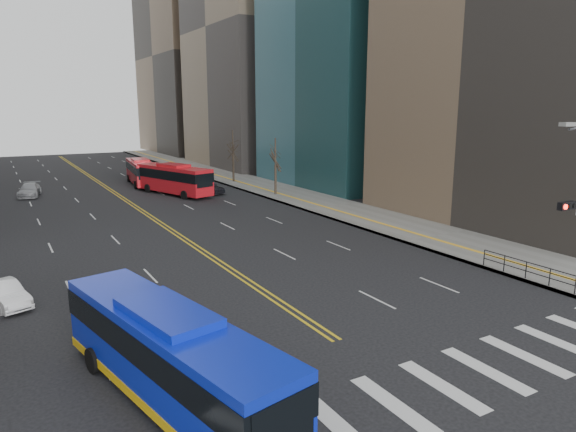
{
  "coord_description": "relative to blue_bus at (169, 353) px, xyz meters",
  "views": [
    {
      "loc": [
        -12.31,
        -12.03,
        10.05
      ],
      "look_at": [
        2.71,
        14.03,
        3.67
      ],
      "focal_mm": 32.0,
      "sensor_mm": 36.0,
      "label": 1
    }
  ],
  "objects": [
    {
      "name": "car_white",
      "position": [
        -4.74,
        12.82,
        -1.17
      ],
      "size": [
        2.56,
        4.18,
        1.3
      ],
      "primitive_type": "imported",
      "rotation": [
        0.0,
        0.0,
        0.32
      ],
      "color": "silver",
      "rests_on": "ground"
    },
    {
      "name": "ground",
      "position": [
        7.76,
        -4.0,
        -1.82
      ],
      "size": [
        220.0,
        220.0,
        0.0
      ],
      "primitive_type": "plane",
      "color": "black"
    },
    {
      "name": "car_dark_far",
      "position": [
        18.24,
        74.51,
        -1.17
      ],
      "size": [
        2.76,
        4.89,
        1.29
      ],
      "primitive_type": "imported",
      "rotation": [
        0.0,
        0.0,
        0.14
      ],
      "color": "black",
      "rests_on": "ground"
    },
    {
      "name": "centerline",
      "position": [
        7.76,
        51.0,
        -1.81
      ],
      "size": [
        0.55,
        100.0,
        0.01
      ],
      "color": "gold",
      "rests_on": "ground"
    },
    {
      "name": "sidewalk_right",
      "position": [
        25.26,
        41.0,
        -1.74
      ],
      "size": [
        7.0,
        130.0,
        0.15
      ],
      "primitive_type": "cube",
      "color": "slate",
      "rests_on": "ground"
    },
    {
      "name": "red_bus_far",
      "position": [
        12.28,
        52.12,
        0.09
      ],
      "size": [
        3.63,
        10.98,
        3.43
      ],
      "color": "red",
      "rests_on": "ground"
    },
    {
      "name": "pedestrian_railing",
      "position": [
        22.06,
        2.0,
        -0.99
      ],
      "size": [
        0.06,
        6.06,
        1.02
      ],
      "color": "black",
      "rests_on": "sidewalk_right"
    },
    {
      "name": "red_bus_near",
      "position": [
        13.67,
        42.34,
        0.19
      ],
      "size": [
        6.03,
        11.65,
        3.61
      ],
      "color": "red",
      "rests_on": "ground"
    },
    {
      "name": "office_towers",
      "position": [
        7.89,
        64.51,
        22.11
      ],
      "size": [
        83.0,
        134.0,
        58.0
      ],
      "color": "gray",
      "rests_on": "ground"
    },
    {
      "name": "street_trees",
      "position": [
        0.59,
        30.55,
        3.06
      ],
      "size": [
        35.2,
        47.2,
        7.6
      ],
      "color": "#2D221B",
      "rests_on": "ground"
    },
    {
      "name": "car_dark_mid",
      "position": [
        17.26,
        40.83,
        -1.04
      ],
      "size": [
        3.35,
        4.91,
        1.55
      ],
      "primitive_type": "imported",
      "rotation": [
        0.0,
        0.0,
        0.37
      ],
      "color": "black",
      "rests_on": "ground"
    },
    {
      "name": "crosswalk",
      "position": [
        7.76,
        -4.0,
        -1.81
      ],
      "size": [
        26.7,
        4.0,
        0.01
      ],
      "color": "silver",
      "rests_on": "ground"
    },
    {
      "name": "blue_bus",
      "position": [
        0.0,
        0.0,
        0.0
      ],
      "size": [
        4.9,
        12.17,
        3.47
      ],
      "color": "#0C21BC",
      "rests_on": "ground"
    },
    {
      "name": "car_silver",
      "position": [
        -1.23,
        49.18,
        -1.07
      ],
      "size": [
        3.1,
        5.5,
        1.5
      ],
      "primitive_type": "imported",
      "rotation": [
        0.0,
        0.0,
        -0.2
      ],
      "color": "gray",
      "rests_on": "ground"
    }
  ]
}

